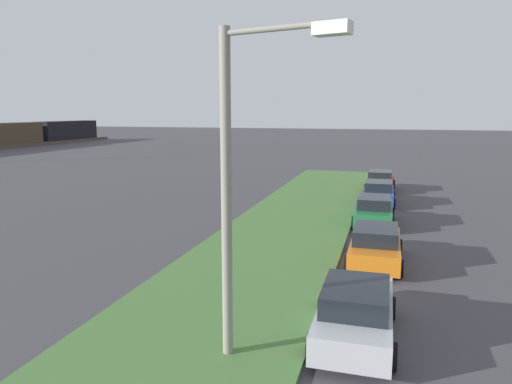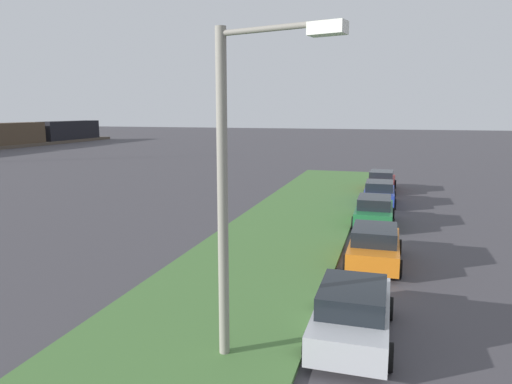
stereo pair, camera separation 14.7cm
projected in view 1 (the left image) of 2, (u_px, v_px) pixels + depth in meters
The scene contains 7 objects.
grass_median at pixel (241, 280), 15.92m from camera, with size 60.00×6.00×0.12m, color #477238.
parked_car_silver at pixel (356, 312), 11.84m from camera, with size 4.31×2.04×1.47m.
parked_car_orange at pixel (375, 245), 17.69m from camera, with size 4.31×2.04×1.47m.
parked_car_green at pixel (374, 211), 23.84m from camera, with size 4.30×2.02×1.47m.
parked_car_blue at pixel (378, 193), 28.99m from camera, with size 4.31×2.04×1.47m.
parked_car_red at pixel (380, 181), 34.00m from camera, with size 4.36×2.13×1.47m.
streetlight at pixel (240, 174), 10.10m from camera, with size 0.97×2.83×7.50m.
Camera 1 is at (-4.44, 3.04, 5.74)m, focal length 32.70 mm.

